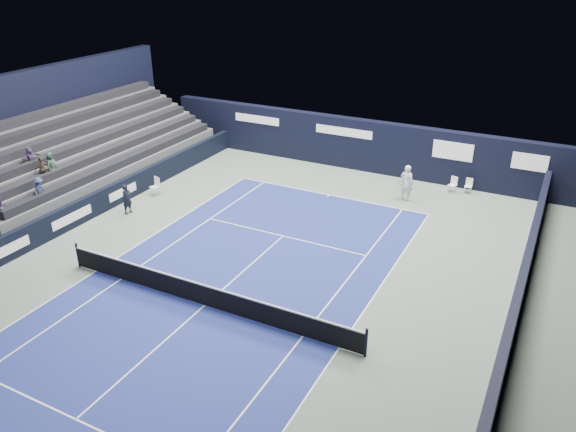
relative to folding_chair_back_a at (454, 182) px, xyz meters
name	(u,v)px	position (x,y,z in m)	size (l,w,h in m)	color
ground	(233,280)	(-5.90, -13.46, -0.59)	(48.00, 48.00, 0.00)	#58695E
court_surface	(205,305)	(-5.90, -15.46, -0.58)	(10.97, 23.77, 0.01)	navy
enclosure_wall_right	(523,277)	(4.60, -9.46, 0.31)	(0.30, 22.00, 1.80)	black
folding_chair_back_a	(454,182)	(0.00, 0.00, 0.00)	(0.49, 0.51, 0.88)	white
folding_chair_back_b	(469,185)	(0.78, 0.25, -0.11)	(0.37, 0.36, 0.84)	white
line_judge_chair	(156,185)	(-14.41, -7.79, -0.02)	(0.52, 0.50, 0.99)	white
line_judge	(127,199)	(-14.10, -10.38, 0.18)	(0.56, 0.37, 1.54)	black
court_markings	(205,305)	(-5.90, -15.46, -0.58)	(11.03, 23.83, 0.00)	white
tennis_net	(204,294)	(-5.90, -15.46, -0.08)	(12.90, 0.10, 1.10)	black
back_sponsor_wall	(361,145)	(-5.89, 1.04, 0.96)	(26.00, 0.63, 3.10)	black
side_barrier_left	(120,192)	(-15.40, -9.49, 0.01)	(0.33, 22.00, 1.20)	black
spectator_stand	(78,151)	(-19.17, -8.49, 1.37)	(6.00, 18.00, 6.40)	#47474A
tennis_player	(407,183)	(-2.03, -2.28, 0.40)	(0.76, 0.89, 1.97)	silver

